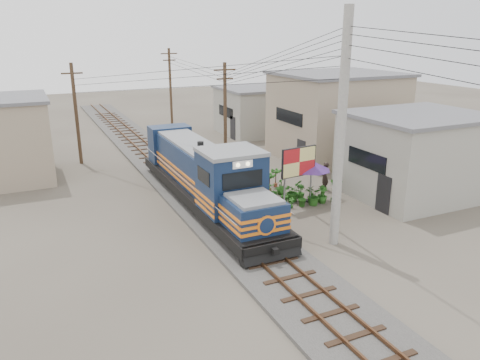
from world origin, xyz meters
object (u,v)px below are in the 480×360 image
billboard (299,164)px  locomotive (205,177)px  market_umbrella (311,166)px  vendor (325,177)px

billboard → locomotive: bearing=145.0°
market_umbrella → vendor: size_ratio=1.43×
billboard → vendor: (2.93, 1.74, -1.58)m
billboard → market_umbrella: billboard is taller
billboard → market_umbrella: size_ratio=1.34×
billboard → vendor: 3.76m
billboard → market_umbrella: 1.26m
vendor → market_umbrella: bearing=-10.2°
market_umbrella → vendor: (1.83, 1.24, -1.21)m
billboard → vendor: size_ratio=1.92×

